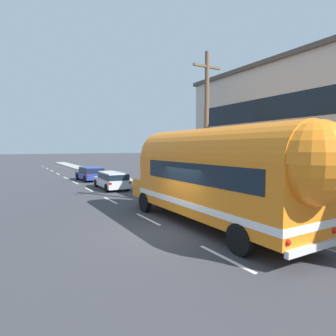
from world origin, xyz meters
The scene contains 7 objects.
ground_plane centered at (0.00, 0.00, 0.00)m, with size 300.00×300.00×0.00m, color #38383D.
lane_markings centered at (2.41, 12.94, 0.00)m, with size 3.55×80.00×0.01m.
sidewalk_slab centered at (4.44, 10.00, 0.07)m, with size 2.03×90.00×0.15m, color #9E9B93.
utility_pole centered at (4.03, 3.06, 4.42)m, with size 1.80×0.24×8.50m.
painted_bus centered at (1.71, -0.70, 2.30)m, with size 2.61×11.31×4.12m.
car_lead centered at (1.70, 12.24, 0.79)m, with size 1.99×4.69×1.37m.
car_second centered at (1.72, 18.89, 0.78)m, with size 2.13×4.32×1.37m.
Camera 1 is at (-5.61, -9.35, 3.32)m, focal length 30.02 mm.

